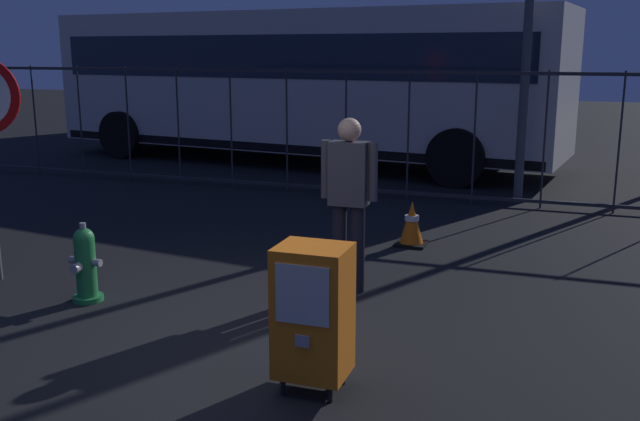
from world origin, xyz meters
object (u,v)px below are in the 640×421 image
bus_near (299,78)px  bus_far (310,72)px  fire_hydrant (85,265)px  traffic_cone (412,224)px  newspaper_box_primary (313,311)px  pedestrian (349,195)px

bus_near → bus_far: bearing=115.1°
fire_hydrant → traffic_cone: size_ratio=1.41×
fire_hydrant → bus_near: bus_near is taller
bus_near → bus_far: 4.48m
traffic_cone → bus_near: size_ratio=0.05×
fire_hydrant → bus_near: bearing=97.5°
bus_near → fire_hydrant: bearing=-74.8°
traffic_cone → bus_far: 11.12m
bus_near → bus_far: size_ratio=1.00×
newspaper_box_primary → fire_hydrant: bearing=159.1°
pedestrian → bus_near: size_ratio=0.16×
pedestrian → bus_far: bearing=111.6°
pedestrian → bus_near: bus_near is taller
traffic_cone → bus_far: size_ratio=0.05×
fire_hydrant → newspaper_box_primary: bearing=-20.9°
newspaper_box_primary → bus_far: 14.72m
newspaper_box_primary → bus_near: (-3.70, 9.51, 1.14)m
traffic_cone → pedestrian: bearing=-97.1°
pedestrian → bus_far: bus_far is taller
fire_hydrant → pedestrian: 2.52m
newspaper_box_primary → pedestrian: pedestrian is taller
pedestrian → traffic_cone: 1.98m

